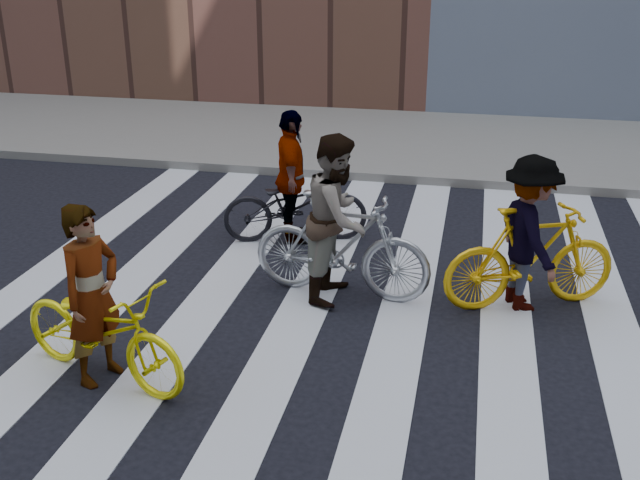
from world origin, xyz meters
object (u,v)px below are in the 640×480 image
(bike_silver_mid, at_px, (342,246))
(rider_rear, at_px, (291,177))
(bike_dark_rear, at_px, (295,205))
(rider_mid, at_px, (337,218))
(bike_yellow_left, at_px, (102,330))
(rider_left, at_px, (92,295))
(bike_yellow_right, at_px, (531,257))
(rider_right, at_px, (529,234))

(bike_silver_mid, height_order, rider_rear, rider_rear)
(bike_dark_rear, xyz_separation_m, rider_mid, (0.86, -1.52, 0.44))
(rider_mid, height_order, rider_rear, rider_mid)
(bike_yellow_left, height_order, bike_dark_rear, bike_dark_rear)
(bike_yellow_left, height_order, rider_left, rider_left)
(bike_yellow_right, height_order, rider_right, rider_right)
(bike_silver_mid, xyz_separation_m, rider_rear, (-0.96, 1.52, 0.28))
(bike_dark_rear, distance_m, rider_left, 3.84)
(bike_silver_mid, bearing_deg, bike_dark_rear, 36.82)
(bike_yellow_right, bearing_deg, rider_mid, 72.40)
(bike_dark_rear, height_order, rider_rear, rider_rear)
(rider_right, distance_m, rider_rear, 3.29)
(bike_yellow_right, relative_size, rider_left, 1.15)
(rider_mid, bearing_deg, bike_yellow_left, 146.55)
(bike_dark_rear, height_order, rider_right, rider_right)
(bike_silver_mid, xyz_separation_m, rider_mid, (-0.05, 0.00, 0.33))
(rider_left, height_order, rider_right, rider_right)
(bike_yellow_left, distance_m, bike_yellow_right, 4.55)
(bike_yellow_left, distance_m, rider_mid, 2.85)
(rider_right, bearing_deg, bike_dark_rear, 43.27)
(rider_right, relative_size, rider_rear, 0.97)
(bike_silver_mid, bearing_deg, rider_right, -79.66)
(bike_dark_rear, relative_size, rider_right, 1.12)
(rider_rear, bearing_deg, bike_yellow_left, 150.42)
(rider_left, distance_m, rider_rear, 3.81)
(bike_yellow_right, height_order, rider_rear, rider_rear)
(bike_silver_mid, distance_m, bike_yellow_right, 2.08)
(bike_silver_mid, relative_size, rider_rear, 1.15)
(rider_mid, bearing_deg, rider_rear, 36.82)
(rider_right, height_order, rider_rear, rider_rear)
(bike_yellow_right, bearing_deg, rider_rear, 43.99)
(rider_left, bearing_deg, rider_right, -40.72)
(bike_yellow_right, relative_size, rider_rear, 1.10)
(rider_rear, bearing_deg, rider_left, 149.68)
(bike_yellow_left, distance_m, rider_left, 0.36)
(rider_right, bearing_deg, bike_silver_mid, 72.61)
(bike_dark_rear, distance_m, rider_rear, 0.39)
(bike_silver_mid, distance_m, rider_left, 2.89)
(bike_yellow_right, bearing_deg, rider_right, 68.10)
(bike_yellow_right, bearing_deg, rider_left, 98.66)
(rider_left, xyz_separation_m, rider_right, (3.91, 2.34, 0.01))
(bike_yellow_left, distance_m, bike_silver_mid, 2.85)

